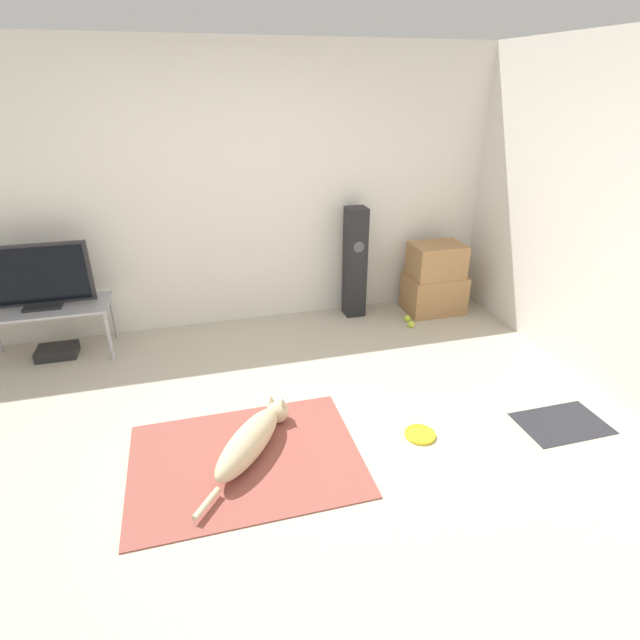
% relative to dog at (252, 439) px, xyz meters
% --- Properties ---
extents(ground_plane, '(12.00, 12.00, 0.00)m').
position_rel_dog_xyz_m(ground_plane, '(0.17, 0.01, -0.12)').
color(ground_plane, '#BCB29E').
extents(wall_back, '(8.00, 0.06, 2.55)m').
position_rel_dog_xyz_m(wall_back, '(0.17, 2.11, 1.15)').
color(wall_back, silver).
rests_on(wall_back, ground_plane).
extents(area_rug, '(1.45, 1.08, 0.01)m').
position_rel_dog_xyz_m(area_rug, '(-0.05, -0.05, -0.12)').
color(area_rug, '#934C42').
rests_on(area_rug, ground_plane).
extents(dog, '(0.71, 0.89, 0.23)m').
position_rel_dog_xyz_m(dog, '(0.00, 0.00, 0.00)').
color(dog, beige).
rests_on(dog, area_rug).
extents(frisbee, '(0.21, 0.21, 0.03)m').
position_rel_dog_xyz_m(frisbee, '(1.14, -0.12, -0.11)').
color(frisbee, yellow).
rests_on(frisbee, ground_plane).
extents(cardboard_box_lower, '(0.59, 0.42, 0.40)m').
position_rel_dog_xyz_m(cardboard_box_lower, '(2.17, 1.76, 0.08)').
color(cardboard_box_lower, '#A87A4C').
rests_on(cardboard_box_lower, ground_plane).
extents(cardboard_box_upper, '(0.52, 0.37, 0.34)m').
position_rel_dog_xyz_m(cardboard_box_upper, '(2.16, 1.74, 0.44)').
color(cardboard_box_upper, '#A87A4C').
rests_on(cardboard_box_upper, cardboard_box_lower).
extents(floor_speaker, '(0.20, 0.20, 1.12)m').
position_rel_dog_xyz_m(floor_speaker, '(1.34, 1.91, 0.44)').
color(floor_speaker, black).
rests_on(floor_speaker, ground_plane).
extents(tv_stand, '(1.05, 0.48, 0.47)m').
position_rel_dog_xyz_m(tv_stand, '(-1.50, 1.76, 0.30)').
color(tv_stand, '#A8A8AD').
rests_on(tv_stand, ground_plane).
extents(tv, '(0.85, 0.20, 0.55)m').
position_rel_dog_xyz_m(tv, '(-1.50, 1.76, 0.62)').
color(tv, '#232326').
rests_on(tv, tv_stand).
extents(tennis_ball_by_boxes, '(0.07, 0.07, 0.07)m').
position_rel_dog_xyz_m(tennis_ball_by_boxes, '(1.80, 1.58, -0.09)').
color(tennis_ball_by_boxes, '#C6E033').
rests_on(tennis_ball_by_boxes, ground_plane).
extents(tennis_ball_near_speaker, '(0.07, 0.07, 0.07)m').
position_rel_dog_xyz_m(tennis_ball_near_speaker, '(1.79, 1.45, -0.09)').
color(tennis_ball_near_speaker, '#C6E033').
rests_on(tennis_ball_near_speaker, ground_plane).
extents(game_console, '(0.33, 0.24, 0.09)m').
position_rel_dog_xyz_m(game_console, '(-1.48, 1.74, -0.08)').
color(game_console, black).
rests_on(game_console, ground_plane).
extents(door_mat, '(0.62, 0.41, 0.01)m').
position_rel_dog_xyz_m(door_mat, '(2.17, -0.26, -0.12)').
color(door_mat, '#28282D').
rests_on(door_mat, ground_plane).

